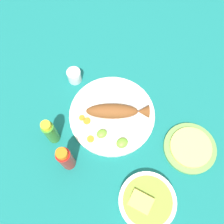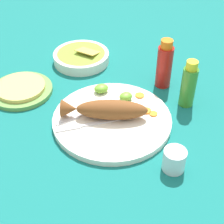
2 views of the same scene
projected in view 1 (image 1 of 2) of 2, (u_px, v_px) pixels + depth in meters
ground_plane at (112, 116)px, 1.01m from camera, size 4.00×4.00×0.00m
main_plate at (112, 115)px, 1.00m from camera, size 0.34×0.34×0.02m
fried_fish at (116, 111)px, 0.97m from camera, size 0.24×0.17×0.06m
fork_near at (131, 105)px, 1.01m from camera, size 0.18×0.05×0.00m
fork_far at (134, 115)px, 0.99m from camera, size 0.19×0.03×0.00m
carrot_slice_near at (87, 121)px, 0.98m from camera, size 0.03×0.03×0.00m
carrot_slice_mid at (82, 118)px, 0.99m from camera, size 0.02×0.02×0.00m
carrot_slice_far at (90, 139)px, 0.95m from camera, size 0.03×0.03×0.00m
lime_wedge_main at (102, 134)px, 0.95m from camera, size 0.04×0.03×0.02m
lime_wedge_side at (122, 143)px, 0.93m from camera, size 0.05×0.04×0.02m
hot_sauce_bottle_red at (66, 159)px, 0.86m from camera, size 0.05×0.05×0.16m
hot_sauce_bottle_green at (51, 132)px, 0.91m from camera, size 0.05×0.05×0.15m
salt_cup at (74, 76)px, 1.05m from camera, size 0.06×0.06×0.06m
guacamole_bowl at (147, 201)px, 0.86m from camera, size 0.20×0.20×0.05m
tortilla_plate at (190, 148)px, 0.95m from camera, size 0.20×0.20×0.01m
tortilla_stack at (191, 147)px, 0.94m from camera, size 0.16×0.16×0.01m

